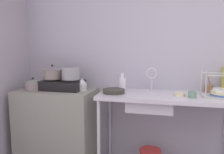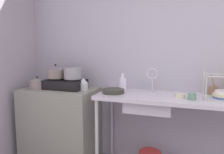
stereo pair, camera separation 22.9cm
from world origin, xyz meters
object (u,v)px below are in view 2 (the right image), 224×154
Objects in this scene: pot_beside_stove at (37,84)px; utensil_jar at (213,90)px; pot_on_left_burner at (56,72)px; faucet at (152,76)px; dish_rack at (224,95)px; stove at (64,84)px; pot_on_right_burner at (73,73)px; sink_basin at (149,103)px; percolator at (83,84)px; small_bowl_on_drainboard at (180,96)px; cup_by_rack at (192,96)px; frying_pan at (113,91)px; bottle_by_sink at (123,84)px.

utensil_jar reaches higher than pot_beside_stove.
faucet is at bearing 5.48° from pot_on_left_burner.
faucet is 0.72m from dish_rack.
faucet is at bearing 6.10° from stove.
pot_on_right_burner is at bearing -172.02° from utensil_jar.
sink_basin is (1.04, -0.05, -0.14)m from stove.
percolator is at bearing 176.36° from sink_basin.
faucet is at bearing 153.80° from small_bowl_on_drainboard.
faucet reaches higher than percolator.
pot_on_left_burner is 0.40m from percolator.
pot_on_left_burner is at bearing -180.00° from percolator.
pot_beside_stove is at bearing -179.41° from cup_by_rack.
faucet is at bearing 22.52° from frying_pan.
cup_by_rack is (1.58, -0.10, -0.17)m from pot_on_left_burner.
stove is 2.69× the size of pot_beside_stove.
pot_on_left_burner reaches higher than bottle_by_sink.
stove is 1.06m from faucet.
pot_on_right_burner is at bearing -172.69° from bottle_by_sink.
small_bowl_on_drainboard is (1.35, -0.03, -0.04)m from stove.
pot_beside_stove reaches higher than cup_by_rack.
frying_pan is at bearing -179.55° from sink_basin.
percolator is 0.40m from frying_pan.
utensil_jar is (1.56, 0.22, -0.15)m from pot_on_right_burner.
pot_beside_stove is 2.01m from utensil_jar.
bottle_by_sink is (1.02, 0.20, 0.02)m from pot_beside_stove.
bottle_by_sink reaches higher than percolator.
cup_by_rack is (1.20, -0.10, -0.04)m from percolator.
pot_on_left_burner is 1.08× the size of pot_on_right_burner.
frying_pan is (-0.40, -0.16, -0.17)m from faucet.
dish_rack is 1.65× the size of utensil_jar.
pot_on_right_burner reaches higher than frying_pan.
utensil_jar reaches higher than frying_pan.
frying_pan is (0.53, -0.05, -0.17)m from pot_on_right_burner.
pot_on_right_burner is 0.77× the size of faucet.
sink_basin is 1.31× the size of dish_rack.
small_bowl_on_drainboard is 0.64m from bottle_by_sink.
faucet is (0.93, 0.11, -0.01)m from pot_on_right_burner.
sink_basin is (1.16, -0.05, -0.29)m from pot_on_left_burner.
pot_beside_stove reaches higher than percolator.
pot_on_right_burner is 0.62m from bottle_by_sink.
pot_beside_stove is 0.67× the size of faucet.
pot_on_left_burner is 0.83× the size of faucet.
dish_rack is at bearing -0.10° from pot_on_left_burner.
stove is at bearing 175.36° from frying_pan.
frying_pan is (0.65, -0.05, -0.04)m from stove.
bottle_by_sink is at bearing 10.98° from pot_beside_stove.
pot_on_left_burner is 1.59m from cup_by_rack.
sink_basin is at bearing -2.45° from pot_on_left_burner.
dish_rack is 0.40m from small_bowl_on_drainboard.
frying_pan is at bearing -4.64° from stove.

